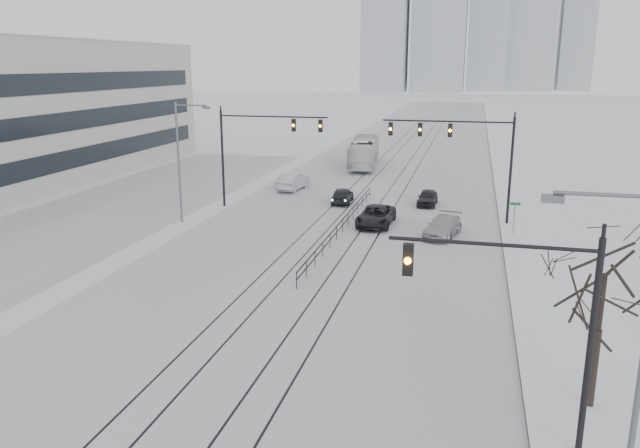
# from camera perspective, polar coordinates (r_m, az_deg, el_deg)

# --- Properties ---
(road) EXTENTS (22.00, 260.00, 0.02)m
(road) POSITION_cam_1_polar(r_m,az_deg,el_deg) (73.63, 6.88, 5.20)
(road) COLOR silver
(road) RESTS_ON ground
(sidewalk_east) EXTENTS (5.00, 260.00, 0.16)m
(sidewalk_east) POSITION_cam_1_polar(r_m,az_deg,el_deg) (73.26, 17.44, 4.65)
(sidewalk_east) COLOR silver
(sidewalk_east) RESTS_ON ground
(curb) EXTENTS (0.10, 260.00, 0.12)m
(curb) POSITION_cam_1_polar(r_m,az_deg,el_deg) (73.14, 15.53, 4.76)
(curb) COLOR gray
(curb) RESTS_ON ground
(parking_strip) EXTENTS (14.00, 60.00, 0.03)m
(parking_strip) POSITION_cam_1_polar(r_m,az_deg,el_deg) (56.45, -17.12, 1.84)
(parking_strip) COLOR silver
(parking_strip) RESTS_ON ground
(tram_rails) EXTENTS (5.30, 180.00, 0.01)m
(tram_rails) POSITION_cam_1_polar(r_m,az_deg,el_deg) (54.17, 4.24, 1.94)
(tram_rails) COLOR black
(tram_rails) RESTS_ON ground
(skyline) EXTENTS (96.00, 48.00, 72.00)m
(skyline) POSITION_cam_1_polar(r_m,az_deg,el_deg) (286.45, 13.72, 17.85)
(skyline) COLOR #979DA6
(skyline) RESTS_ON ground
(traffic_mast_near) EXTENTS (6.10, 0.37, 7.00)m
(traffic_mast_near) POSITION_cam_1_polar(r_m,az_deg,el_deg) (19.64, 19.07, -7.76)
(traffic_mast_near) COLOR black
(traffic_mast_near) RESTS_ON ground
(traffic_mast_ne) EXTENTS (9.60, 0.37, 8.00)m
(traffic_mast_ne) POSITION_cam_1_polar(r_m,az_deg,el_deg) (47.54, 13.13, 6.88)
(traffic_mast_ne) COLOR black
(traffic_mast_ne) RESTS_ON ground
(traffic_mast_nw) EXTENTS (9.10, 0.37, 8.00)m
(traffic_mast_nw) POSITION_cam_1_polar(r_m,az_deg,el_deg) (51.52, -5.88, 7.53)
(traffic_mast_nw) COLOR black
(traffic_mast_nw) RESTS_ON ground
(street_light_east) EXTENTS (2.73, 0.25, 9.00)m
(street_light_east) POSITION_cam_1_polar(r_m,az_deg,el_deg) (16.98, 26.61, -9.71)
(street_light_east) COLOR #595B60
(street_light_east) RESTS_ON ground
(street_light_west) EXTENTS (2.73, 0.25, 9.00)m
(street_light_west) POSITION_cam_1_polar(r_m,az_deg,el_deg) (47.52, -12.51, 6.24)
(street_light_west) COLOR #595B60
(street_light_west) RESTS_ON ground
(bare_tree) EXTENTS (4.40, 4.40, 6.10)m
(bare_tree) POSITION_cam_1_polar(r_m,az_deg,el_deg) (22.82, 24.49, -5.38)
(bare_tree) COLOR black
(bare_tree) RESTS_ON ground
(median_fence) EXTENTS (0.06, 24.00, 1.00)m
(median_fence) POSITION_cam_1_polar(r_m,az_deg,el_deg) (44.49, 2.08, -0.13)
(median_fence) COLOR black
(median_fence) RESTS_ON ground
(street_sign) EXTENTS (0.70, 0.06, 2.40)m
(street_sign) POSITION_cam_1_polar(r_m,az_deg,el_deg) (45.42, 17.36, 0.92)
(street_sign) COLOR #595B60
(street_sign) RESTS_ON ground
(sedan_sb_inner) EXTENTS (1.83, 4.09, 1.37)m
(sedan_sb_inner) POSITION_cam_1_polar(r_m,az_deg,el_deg) (53.89, 2.06, 2.63)
(sedan_sb_inner) COLOR black
(sedan_sb_inner) RESTS_ON ground
(sedan_sb_outer) EXTENTS (2.17, 4.95, 1.58)m
(sedan_sb_outer) POSITION_cam_1_polar(r_m,az_deg,el_deg) (59.64, -2.50, 3.88)
(sedan_sb_outer) COLOR #AAADB2
(sedan_sb_outer) RESTS_ON ground
(sedan_nb_front) EXTENTS (2.55, 5.26, 1.44)m
(sedan_nb_front) POSITION_cam_1_polar(r_m,az_deg,el_deg) (46.53, 5.13, 0.72)
(sedan_nb_front) COLOR black
(sedan_nb_front) RESTS_ON ground
(sedan_nb_right) EXTENTS (2.83, 5.00, 1.37)m
(sedan_nb_right) POSITION_cam_1_polar(r_m,az_deg,el_deg) (44.27, 11.15, -0.26)
(sedan_nb_right) COLOR #9DA0A4
(sedan_nb_right) RESTS_ON ground
(sedan_nb_far) EXTENTS (1.66, 3.91, 1.32)m
(sedan_nb_far) POSITION_cam_1_polar(r_m,az_deg,el_deg) (53.84, 9.80, 2.39)
(sedan_nb_far) COLOR black
(sedan_nb_far) RESTS_ON ground
(box_truck) EXTENTS (4.00, 12.31, 3.37)m
(box_truck) POSITION_cam_1_polar(r_m,az_deg,el_deg) (73.10, 4.05, 6.53)
(box_truck) COLOR silver
(box_truck) RESTS_ON ground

